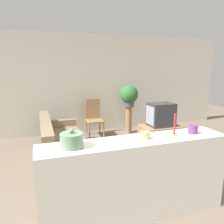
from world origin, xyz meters
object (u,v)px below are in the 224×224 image
(television, at_px, (161,115))
(decorative_bowl, at_px, (72,140))
(couch, at_px, (61,145))
(wooden_chair, at_px, (94,116))
(potted_plant, at_px, (129,95))

(television, distance_m, decorative_bowl, 3.08)
(couch, relative_size, television, 3.69)
(couch, xyz_separation_m, wooden_chair, (1.02, 1.29, 0.24))
(television, distance_m, wooden_chair, 1.85)
(television, relative_size, decorative_bowl, 2.27)
(couch, relative_size, decorative_bowl, 8.38)
(potted_plant, bearing_deg, decorative_bowl, -122.23)
(decorative_bowl, bearing_deg, wooden_chair, 72.21)
(wooden_chair, relative_size, decorative_bowl, 3.97)
(potted_plant, distance_m, decorative_bowl, 3.84)
(couch, height_order, decorative_bowl, decorative_bowl)
(couch, xyz_separation_m, potted_plant, (1.98, 1.17, 0.79))
(potted_plant, bearing_deg, couch, -149.55)
(television, bearing_deg, wooden_chair, 132.00)
(wooden_chair, height_order, decorative_bowl, decorative_bowl)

